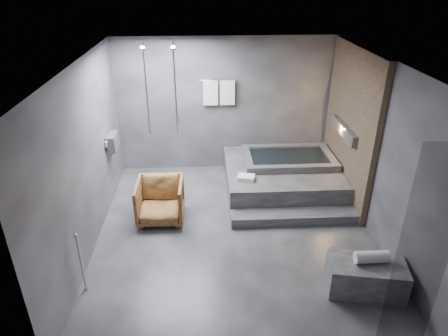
{
  "coord_description": "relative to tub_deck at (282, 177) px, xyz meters",
  "views": [
    {
      "loc": [
        -0.48,
        -5.46,
        3.97
      ],
      "look_at": [
        -0.16,
        0.3,
        1.06
      ],
      "focal_mm": 32.0,
      "sensor_mm": 36.0,
      "label": 1
    }
  ],
  "objects": [
    {
      "name": "room",
      "position": [
        -0.65,
        -1.21,
        1.48
      ],
      "size": [
        5.0,
        5.04,
        2.82
      ],
      "color": "#29292B",
      "rests_on": "ground"
    },
    {
      "name": "tub_deck",
      "position": [
        0.0,
        0.0,
        0.0
      ],
      "size": [
        2.2,
        2.0,
        0.5
      ],
      "primitive_type": "cube",
      "color": "#2E2E30",
      "rests_on": "ground"
    },
    {
      "name": "tub_step",
      "position": [
        0.0,
        -1.18,
        -0.16
      ],
      "size": [
        2.2,
        0.36,
        0.18
      ],
      "primitive_type": "cube",
      "color": "#2E2E30",
      "rests_on": "ground"
    },
    {
      "name": "concrete_bench",
      "position": [
        0.62,
        -2.86,
        -0.02
      ],
      "size": [
        1.09,
        0.73,
        0.45
      ],
      "primitive_type": "cube",
      "rotation": [
        0.0,
        0.0,
        -0.19
      ],
      "color": "#38383A",
      "rests_on": "ground"
    },
    {
      "name": "driftwood_chair",
      "position": [
        -2.31,
        -0.97,
        0.12
      ],
      "size": [
        0.8,
        0.82,
        0.74
      ],
      "primitive_type": "imported",
      "rotation": [
        0.0,
        0.0,
        -0.01
      ],
      "color": "#492B12",
      "rests_on": "ground"
    },
    {
      "name": "rolled_towel",
      "position": [
        0.66,
        -2.83,
        0.28
      ],
      "size": [
        0.46,
        0.17,
        0.16
      ],
      "primitive_type": "cylinder",
      "rotation": [
        0.0,
        1.57,
        0.01
      ],
      "color": "silver",
      "rests_on": "concrete_bench"
    },
    {
      "name": "deck_towel",
      "position": [
        -0.78,
        -0.53,
        0.29
      ],
      "size": [
        0.35,
        0.29,
        0.08
      ],
      "primitive_type": "cube",
      "rotation": [
        0.0,
        0.0,
        -0.22
      ],
      "color": "silver",
      "rests_on": "tub_deck"
    }
  ]
}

